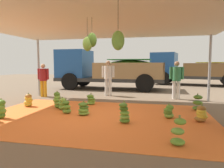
% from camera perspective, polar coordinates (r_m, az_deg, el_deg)
% --- Properties ---
extents(ground_plane, '(40.00, 40.00, 0.00)m').
position_cam_1_polar(ground_plane, '(8.81, 0.85, -4.32)').
color(ground_plane, brown).
extents(tarp_orange, '(6.62, 4.44, 0.01)m').
position_cam_1_polar(tarp_orange, '(5.96, -5.00, -9.02)').
color(tarp_orange, orange).
rests_on(tarp_orange, ground).
extents(tent_canopy, '(8.00, 7.00, 2.73)m').
position_cam_1_polar(tent_canopy, '(5.79, -5.47, 16.90)').
color(tent_canopy, '#9EA0A5').
rests_on(tent_canopy, ground).
extents(banana_bunch_0, '(0.43, 0.43, 0.44)m').
position_cam_1_polar(banana_bunch_0, '(7.63, -5.90, -4.45)').
color(banana_bunch_0, '#75A83D').
rests_on(banana_bunch_0, tarp_orange).
extents(banana_bunch_1, '(0.44, 0.44, 0.56)m').
position_cam_1_polar(banana_bunch_1, '(7.18, 22.87, -5.03)').
color(banana_bunch_1, '#477523').
rests_on(banana_bunch_1, tarp_orange).
extents(banana_bunch_3, '(0.33, 0.33, 0.57)m').
position_cam_1_polar(banana_bunch_3, '(5.26, 3.46, -8.23)').
color(banana_bunch_3, '#518428').
rests_on(banana_bunch_3, tarp_orange).
extents(banana_bunch_4, '(0.34, 0.35, 0.44)m').
position_cam_1_polar(banana_bunch_4, '(6.91, -13.65, -5.52)').
color(banana_bunch_4, '#60932D').
rests_on(banana_bunch_4, tarp_orange).
extents(banana_bunch_5, '(0.37, 0.37, 0.42)m').
position_cam_1_polar(banana_bunch_5, '(5.91, 15.56, -7.52)').
color(banana_bunch_5, '#75A83D').
rests_on(banana_bunch_5, tarp_orange).
extents(banana_bunch_6, '(0.36, 0.36, 0.60)m').
position_cam_1_polar(banana_bunch_6, '(7.22, -15.03, -4.49)').
color(banana_bunch_6, '#518428').
rests_on(banana_bunch_6, tarp_orange).
extents(banana_bunch_7, '(0.40, 0.37, 0.49)m').
position_cam_1_polar(banana_bunch_7, '(7.82, -22.35, -4.32)').
color(banana_bunch_7, gold).
rests_on(banana_bunch_7, tarp_orange).
extents(banana_bunch_8, '(0.46, 0.46, 0.43)m').
position_cam_1_polar(banana_bunch_8, '(6.10, -7.94, -6.98)').
color(banana_bunch_8, '#75A83D').
rests_on(banana_bunch_8, tarp_orange).
extents(banana_bunch_9, '(0.34, 0.34, 0.56)m').
position_cam_1_polar(banana_bunch_9, '(6.43, -28.58, -6.33)').
color(banana_bunch_9, '#518428').
rests_on(banana_bunch_9, tarp_orange).
extents(banana_bunch_10, '(0.34, 0.33, 0.56)m').
position_cam_1_polar(banana_bunch_10, '(4.05, 18.04, -12.83)').
color(banana_bunch_10, '#60932D').
rests_on(banana_bunch_10, tarp_orange).
extents(banana_bunch_11, '(0.37, 0.37, 0.44)m').
position_cam_1_polar(banana_bunch_11, '(6.39, -12.60, -6.40)').
color(banana_bunch_11, '#6B9E38').
rests_on(banana_bunch_11, tarp_orange).
extents(banana_bunch_12, '(0.43, 0.40, 0.47)m').
position_cam_1_polar(banana_bunch_12, '(5.83, 23.69, -7.74)').
color(banana_bunch_12, '#996628').
rests_on(banana_bunch_12, tarp_orange).
extents(cargo_truck_main, '(6.54, 2.49, 2.40)m').
position_cam_1_polar(cargo_truck_main, '(12.61, -1.64, 4.11)').
color(cargo_truck_main, '#2D2D2D').
rests_on(cargo_truck_main, ground).
extents(cargo_truck_far, '(6.68, 3.66, 2.40)m').
position_cam_1_polar(cargo_truck_far, '(16.21, 21.16, 3.93)').
color(cargo_truck_far, '#2D2D2D').
rests_on(cargo_truck_far, ground).
extents(worker_0, '(0.60, 0.37, 1.64)m').
position_cam_1_polar(worker_0, '(9.21, 17.60, 1.84)').
color(worker_0, silver).
rests_on(worker_0, ground).
extents(worker_1, '(0.62, 0.38, 1.68)m').
position_cam_1_polar(worker_1, '(9.77, -1.09, 2.43)').
color(worker_1, silver).
rests_on(worker_1, ground).
extents(worker_2, '(0.56, 0.34, 1.54)m').
position_cam_1_polar(worker_2, '(9.94, -18.66, 1.71)').
color(worker_2, orange).
rests_on(worker_2, ground).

